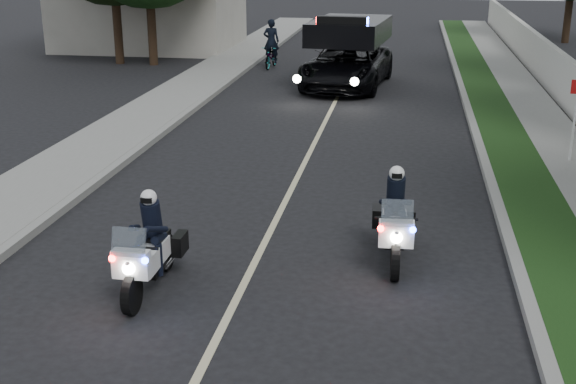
{
  "coord_description": "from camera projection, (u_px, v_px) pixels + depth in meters",
  "views": [
    {
      "loc": [
        2.28,
        -8.65,
        4.89
      ],
      "look_at": [
        0.43,
        2.69,
        1.0
      ],
      "focal_mm": 46.37,
      "sensor_mm": 36.0,
      "label": 1
    }
  ],
  "objects": [
    {
      "name": "sidewalk_left",
      "position": [
        126.0,
        128.0,
        20.11
      ],
      "size": [
        2.0,
        60.0,
        0.16
      ],
      "primitive_type": "cube",
      "color": "gray",
      "rests_on": "ground"
    },
    {
      "name": "sign_post",
      "position": [
        569.0,
        167.0,
        16.97
      ],
      "size": [
        0.37,
        0.37,
        2.06
      ],
      "primitive_type": null,
      "rotation": [
        0.0,
        0.0,
        -0.16
      ],
      "color": "#A50B18",
      "rests_on": "ground"
    },
    {
      "name": "lane_marking",
      "position": [
        317.0,
        139.0,
        19.35
      ],
      "size": [
        0.12,
        50.0,
        0.01
      ],
      "primitive_type": "cube",
      "color": "#BFB78C",
      "rests_on": "ground"
    },
    {
      "name": "bicycle",
      "position": [
        271.0,
        68.0,
        30.13
      ],
      "size": [
        0.68,
        1.71,
        0.88
      ],
      "primitive_type": "imported",
      "rotation": [
        0.0,
        0.0,
        -0.05
      ],
      "color": "black",
      "rests_on": "ground"
    },
    {
      "name": "tree_right_e",
      "position": [
        565.0,
        43.0,
        37.58
      ],
      "size": [
        7.51,
        7.51,
        9.52
      ],
      "primitive_type": null,
      "rotation": [
        0.0,
        0.0,
        0.41
      ],
      "color": "#123510",
      "rests_on": "ground"
    },
    {
      "name": "curb_left",
      "position": [
        165.0,
        130.0,
        19.95
      ],
      "size": [
        0.2,
        60.0,
        0.15
      ],
      "primitive_type": "cube",
      "color": "gray",
      "rests_on": "ground"
    },
    {
      "name": "curb_right",
      "position": [
        478.0,
        143.0,
        18.7
      ],
      "size": [
        0.2,
        60.0,
        0.15
      ],
      "primitive_type": "cube",
      "color": "gray",
      "rests_on": "ground"
    },
    {
      "name": "ground",
      "position": [
        224.0,
        324.0,
        10.0
      ],
      "size": [
        120.0,
        120.0,
        0.0
      ],
      "primitive_type": "plane",
      "color": "black",
      "rests_on": "ground"
    },
    {
      "name": "police_moto_right",
      "position": [
        393.0,
        259.0,
        12.03
      ],
      "size": [
        0.73,
        1.85,
        1.54
      ],
      "primitive_type": null,
      "rotation": [
        0.0,
        0.0,
        0.05
      ],
      "color": "white",
      "rests_on": "ground"
    },
    {
      "name": "tree_left_near",
      "position": [
        154.0,
        65.0,
        30.89
      ],
      "size": [
        6.78,
        6.78,
        10.53
      ],
      "primitive_type": null,
      "rotation": [
        0.0,
        0.0,
        0.08
      ],
      "color": "#184015",
      "rests_on": "ground"
    },
    {
      "name": "sidewalk_right",
      "position": [
        561.0,
        146.0,
        18.39
      ],
      "size": [
        1.4,
        60.0,
        0.16
      ],
      "primitive_type": "cube",
      "color": "gray",
      "rests_on": "ground"
    },
    {
      "name": "tree_left_far",
      "position": [
        120.0,
        64.0,
        31.21
      ],
      "size": [
        7.74,
        7.74,
        10.94
      ],
      "primitive_type": null,
      "rotation": [
        0.0,
        0.0,
        -0.2
      ],
      "color": "black",
      "rests_on": "ground"
    },
    {
      "name": "cyclist",
      "position": [
        271.0,
        68.0,
        30.13
      ],
      "size": [
        0.66,
        0.46,
        1.75
      ],
      "primitive_type": "imported",
      "rotation": [
        0.0,
        0.0,
        3.21
      ],
      "color": "black",
      "rests_on": "ground"
    },
    {
      "name": "police_suv",
      "position": [
        346.0,
        87.0,
        26.22
      ],
      "size": [
        3.16,
        5.82,
        2.71
      ],
      "primitive_type": "imported",
      "rotation": [
        0.0,
        0.0,
        -0.11
      ],
      "color": "black",
      "rests_on": "ground"
    },
    {
      "name": "police_moto_left",
      "position": [
        151.0,
        289.0,
        11.0
      ],
      "size": [
        0.63,
        1.79,
        1.52
      ],
      "primitive_type": null,
      "rotation": [
        0.0,
        0.0,
        -0.0
      ],
      "color": "white",
      "rests_on": "ground"
    },
    {
      "name": "grass_verge",
      "position": [
        507.0,
        144.0,
        18.59
      ],
      "size": [
        1.2,
        60.0,
        0.16
      ],
      "primitive_type": "cube",
      "color": "#193814",
      "rests_on": "ground"
    }
  ]
}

